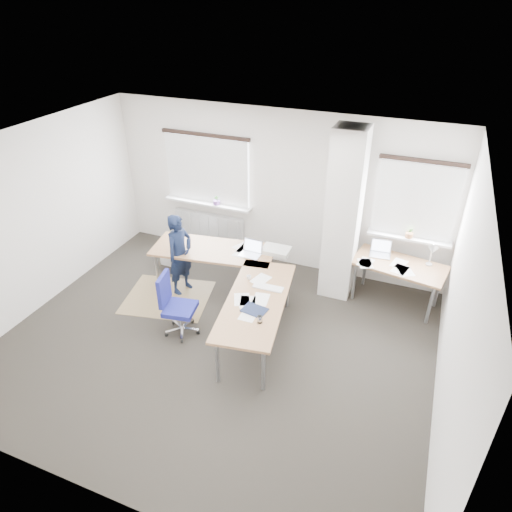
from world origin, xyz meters
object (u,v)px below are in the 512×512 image
at_px(person, 180,254).
at_px(task_chair, 179,317).
at_px(desk_main, 237,274).
at_px(desk_side, 400,266).

bearing_deg(person, task_chair, -138.76).
xyz_separation_m(desk_main, desk_side, (2.27, 1.15, -0.01)).
distance_m(desk_main, task_chair, 1.07).
bearing_deg(desk_side, desk_main, -143.12).
bearing_deg(person, desk_main, -85.30).
bearing_deg(task_chair, person, 107.22).
bearing_deg(desk_side, person, -153.90).
bearing_deg(desk_main, task_chair, -135.33).
distance_m(task_chair, person, 1.17).
xyz_separation_m(desk_side, task_chair, (-2.86, -1.94, -0.41)).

